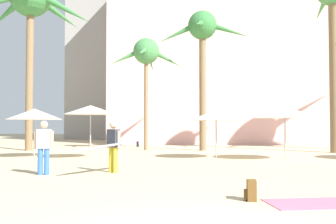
{
  "coord_description": "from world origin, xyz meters",
  "views": [
    {
      "loc": [
        -0.14,
        -4.93,
        1.53
      ],
      "look_at": [
        -0.93,
        6.82,
        1.94
      ],
      "focal_mm": 40.42,
      "sensor_mm": 36.0,
      "label": 1
    }
  ],
  "objects_px": {
    "cafe_umbrella_1": "(216,115)",
    "beach_towel": "(313,204)",
    "palm_tree_far_right": "(30,4)",
    "person_near_left": "(44,145)",
    "backpack": "(251,191)",
    "palm_tree_far_left": "(146,56)",
    "cafe_umbrella_2": "(91,110)",
    "palm_tree_left": "(202,36)",
    "cafe_umbrella_5": "(285,112)",
    "palm_tree_center": "(333,7)",
    "person_mid_center": "(112,145)",
    "cafe_umbrella_3": "(35,114)"
  },
  "relations": [
    {
      "from": "palm_tree_left",
      "to": "cafe_umbrella_3",
      "type": "relative_size",
      "value": 3.24
    },
    {
      "from": "palm_tree_left",
      "to": "palm_tree_far_right",
      "type": "xyz_separation_m",
      "value": [
        -10.54,
        -0.69,
        1.93
      ]
    },
    {
      "from": "palm_tree_left",
      "to": "cafe_umbrella_1",
      "type": "relative_size",
      "value": 3.17
    },
    {
      "from": "cafe_umbrella_5",
      "to": "person_near_left",
      "type": "xyz_separation_m",
      "value": [
        -8.68,
        -5.64,
        -1.2
      ]
    },
    {
      "from": "person_near_left",
      "to": "palm_tree_far_left",
      "type": "bearing_deg",
      "value": 166.75
    },
    {
      "from": "palm_tree_far_left",
      "to": "cafe_umbrella_5",
      "type": "height_order",
      "value": "palm_tree_far_left"
    },
    {
      "from": "cafe_umbrella_2",
      "to": "person_near_left",
      "type": "xyz_separation_m",
      "value": [
        0.07,
        -5.55,
        -1.32
      ]
    },
    {
      "from": "person_mid_center",
      "to": "cafe_umbrella_5",
      "type": "bearing_deg",
      "value": 162.09
    },
    {
      "from": "palm_tree_far_right",
      "to": "person_near_left",
      "type": "xyz_separation_m",
      "value": [
        5.34,
        -10.86,
        -8.02
      ]
    },
    {
      "from": "cafe_umbrella_1",
      "to": "beach_towel",
      "type": "relative_size",
      "value": 1.55
    },
    {
      "from": "cafe_umbrella_5",
      "to": "person_near_left",
      "type": "bearing_deg",
      "value": -146.98
    },
    {
      "from": "palm_tree_left",
      "to": "cafe_umbrella_5",
      "type": "height_order",
      "value": "palm_tree_left"
    },
    {
      "from": "cafe_umbrella_5",
      "to": "person_mid_center",
      "type": "distance_m",
      "value": 8.45
    },
    {
      "from": "palm_tree_far_right",
      "to": "person_near_left",
      "type": "relative_size",
      "value": 6.43
    },
    {
      "from": "palm_tree_far_right",
      "to": "cafe_umbrella_5",
      "type": "relative_size",
      "value": 3.87
    },
    {
      "from": "cafe_umbrella_1",
      "to": "cafe_umbrella_3",
      "type": "height_order",
      "value": "cafe_umbrella_3"
    },
    {
      "from": "palm_tree_center",
      "to": "cafe_umbrella_1",
      "type": "height_order",
      "value": "palm_tree_center"
    },
    {
      "from": "backpack",
      "to": "cafe_umbrella_3",
      "type": "bearing_deg",
      "value": -44.9
    },
    {
      "from": "cafe_umbrella_1",
      "to": "person_mid_center",
      "type": "relative_size",
      "value": 1.0
    },
    {
      "from": "palm_tree_far_left",
      "to": "person_mid_center",
      "type": "bearing_deg",
      "value": -88.5
    },
    {
      "from": "cafe_umbrella_3",
      "to": "person_mid_center",
      "type": "bearing_deg",
      "value": -48.01
    },
    {
      "from": "beach_towel",
      "to": "cafe_umbrella_3",
      "type": "bearing_deg",
      "value": 134.82
    },
    {
      "from": "cafe_umbrella_2",
      "to": "beach_towel",
      "type": "height_order",
      "value": "cafe_umbrella_2"
    },
    {
      "from": "cafe_umbrella_1",
      "to": "cafe_umbrella_5",
      "type": "bearing_deg",
      "value": -9.37
    },
    {
      "from": "palm_tree_center",
      "to": "person_mid_center",
      "type": "bearing_deg",
      "value": -137.37
    },
    {
      "from": "cafe_umbrella_1",
      "to": "beach_towel",
      "type": "bearing_deg",
      "value": -82.79
    },
    {
      "from": "cafe_umbrella_5",
      "to": "backpack",
      "type": "xyz_separation_m",
      "value": [
        -2.9,
        -9.26,
        -1.91
      ]
    },
    {
      "from": "cafe_umbrella_3",
      "to": "person_near_left",
      "type": "height_order",
      "value": "cafe_umbrella_3"
    },
    {
      "from": "palm_tree_far_left",
      "to": "backpack",
      "type": "bearing_deg",
      "value": -75.06
    },
    {
      "from": "palm_tree_far_left",
      "to": "palm_tree_far_right",
      "type": "distance_m",
      "value": 7.78
    },
    {
      "from": "palm_tree_far_left",
      "to": "cafe_umbrella_2",
      "type": "relative_size",
      "value": 2.83
    },
    {
      "from": "cafe_umbrella_5",
      "to": "person_near_left",
      "type": "height_order",
      "value": "cafe_umbrella_5"
    },
    {
      "from": "palm_tree_far_right",
      "to": "person_near_left",
      "type": "distance_m",
      "value": 14.52
    },
    {
      "from": "cafe_umbrella_5",
      "to": "backpack",
      "type": "bearing_deg",
      "value": -107.37
    },
    {
      "from": "palm_tree_left",
      "to": "palm_tree_far_left",
      "type": "bearing_deg",
      "value": -179.9
    },
    {
      "from": "palm_tree_left",
      "to": "backpack",
      "type": "distance_m",
      "value": 16.63
    },
    {
      "from": "cafe_umbrella_2",
      "to": "person_near_left",
      "type": "relative_size",
      "value": 1.46
    },
    {
      "from": "beach_towel",
      "to": "cafe_umbrella_2",
      "type": "bearing_deg",
      "value": 126.7
    },
    {
      "from": "cafe_umbrella_5",
      "to": "beach_towel",
      "type": "distance_m",
      "value": 9.88
    },
    {
      "from": "palm_tree_center",
      "to": "palm_tree_far_right",
      "type": "distance_m",
      "value": 17.88
    },
    {
      "from": "cafe_umbrella_3",
      "to": "palm_tree_far_right",
      "type": "bearing_deg",
      "value": 116.85
    },
    {
      "from": "cafe_umbrella_2",
      "to": "person_near_left",
      "type": "bearing_deg",
      "value": -89.31
    },
    {
      "from": "palm_tree_left",
      "to": "palm_tree_center",
      "type": "distance_m",
      "value": 7.54
    },
    {
      "from": "cafe_umbrella_5",
      "to": "palm_tree_center",
      "type": "bearing_deg",
      "value": 50.1
    },
    {
      "from": "palm_tree_far_right",
      "to": "cafe_umbrella_2",
      "type": "height_order",
      "value": "palm_tree_far_right"
    },
    {
      "from": "person_near_left",
      "to": "backpack",
      "type": "bearing_deg",
      "value": 53.38
    },
    {
      "from": "cafe_umbrella_5",
      "to": "person_mid_center",
      "type": "height_order",
      "value": "cafe_umbrella_5"
    },
    {
      "from": "palm_tree_left",
      "to": "palm_tree_far_right",
      "type": "distance_m",
      "value": 10.73
    },
    {
      "from": "palm_tree_far_left",
      "to": "person_near_left",
      "type": "bearing_deg",
      "value": -98.59
    },
    {
      "from": "cafe_umbrella_3",
      "to": "cafe_umbrella_5",
      "type": "height_order",
      "value": "cafe_umbrella_5"
    }
  ]
}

